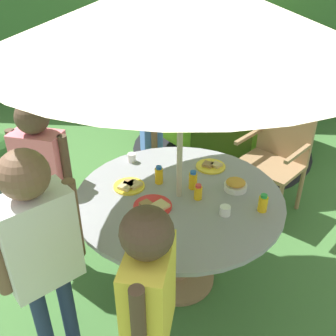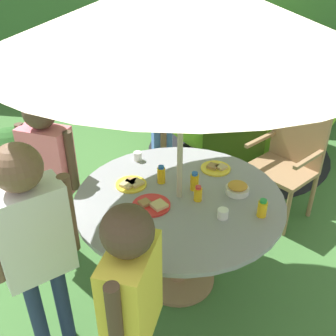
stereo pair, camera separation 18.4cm
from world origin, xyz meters
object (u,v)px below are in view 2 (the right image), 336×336
at_px(potted_plant, 13,157).
at_px(child_in_white_shirt, 32,233).
at_px(wooden_chair, 289,154).
at_px(snack_bowl, 237,188).
at_px(patio_umbrella, 183,10).
at_px(juice_bottle_near_right, 194,182).
at_px(juice_bottle_far_right, 161,175).
at_px(dome_tent, 243,90).
at_px(child_in_yellow_shirt, 132,294).
at_px(child_in_pink_shirt, 48,160).
at_px(plate_center_front, 152,205).
at_px(juice_bottle_near_left, 198,194).
at_px(child_in_blue_shirt, 161,134).
at_px(cup_far, 138,156).
at_px(plate_far_left, 216,168).
at_px(cup_near, 223,214).
at_px(juice_bottle_center_back, 262,208).
at_px(plate_mid_left, 131,184).
at_px(garden_table, 179,216).

xyz_separation_m(potted_plant, child_in_white_shirt, (1.06, -1.52, 0.50)).
distance_m(wooden_chair, snack_bowl, 1.05).
relative_size(patio_umbrella, juice_bottle_near_right, 15.85).
bearing_deg(juice_bottle_far_right, patio_umbrella, -44.16).
xyz_separation_m(dome_tent, child_in_white_shirt, (-1.07, -2.80, 0.15)).
bearing_deg(juice_bottle_near_right, wooden_chair, 51.96).
xyz_separation_m(child_in_yellow_shirt, snack_bowl, (0.45, 1.02, -0.05)).
bearing_deg(child_in_pink_shirt, patio_umbrella, 0.00).
relative_size(child_in_pink_shirt, plate_center_front, 5.42).
bearing_deg(juice_bottle_near_right, juice_bottle_near_left, -72.70).
bearing_deg(patio_umbrella, child_in_yellow_shirt, -94.99).
distance_m(child_in_blue_shirt, snack_bowl, 1.12).
relative_size(wooden_chair, cup_far, 15.92).
bearing_deg(juice_bottle_far_right, plate_far_left, 33.94).
height_order(snack_bowl, cup_near, snack_bowl).
bearing_deg(child_in_pink_shirt, child_in_white_shirt, -60.86).
height_order(juice_bottle_near_left, juice_bottle_center_back, juice_bottle_center_back).
relative_size(juice_bottle_far_right, cup_near, 1.96).
distance_m(patio_umbrella, potted_plant, 2.44).
height_order(child_in_blue_shirt, juice_bottle_near_right, child_in_blue_shirt).
bearing_deg(juice_bottle_near_left, cup_near, -42.91).
xyz_separation_m(wooden_chair, potted_plant, (-2.55, -0.18, -0.18)).
xyz_separation_m(patio_umbrella, cup_near, (0.29, -0.18, -1.12)).
bearing_deg(plate_mid_left, child_in_white_shirt, -114.14).
relative_size(garden_table, child_in_yellow_shirt, 1.04).
relative_size(garden_table, dome_tent, 0.60).
xyz_separation_m(child_in_white_shirt, juice_bottle_near_right, (0.76, 0.76, -0.09)).
relative_size(garden_table, plate_far_left, 6.32).
xyz_separation_m(child_in_pink_shirt, plate_far_left, (1.19, 0.23, -0.08)).
distance_m(garden_table, snack_bowl, 0.44).
relative_size(snack_bowl, juice_bottle_center_back, 1.30).
distance_m(child_in_yellow_shirt, juice_bottle_near_left, 0.91).
relative_size(juice_bottle_center_back, cup_near, 1.78).
bearing_deg(garden_table, plate_center_front, -137.52).
distance_m(juice_bottle_far_right, cup_far, 0.36).
bearing_deg(child_in_white_shirt, potted_plant, 80.19).
distance_m(child_in_blue_shirt, plate_center_front, 1.14).
height_order(potted_plant, juice_bottle_near_left, juice_bottle_near_left).
relative_size(child_in_pink_shirt, plate_far_left, 6.09).
bearing_deg(cup_near, juice_bottle_near_left, 137.09).
height_order(patio_umbrella, snack_bowl, patio_umbrella).
relative_size(child_in_yellow_shirt, plate_far_left, 6.09).
distance_m(child_in_white_shirt, juice_bottle_far_right, 0.97).
height_order(child_in_blue_shirt, plate_mid_left, child_in_blue_shirt).
bearing_deg(potted_plant, child_in_blue_shirt, 5.15).
distance_m(wooden_chair, dome_tent, 1.20).
relative_size(garden_table, child_in_white_shirt, 0.97).
relative_size(dome_tent, juice_bottle_far_right, 17.50).
distance_m(plate_center_front, juice_bottle_near_left, 0.30).
bearing_deg(wooden_chair, plate_mid_left, -101.91).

